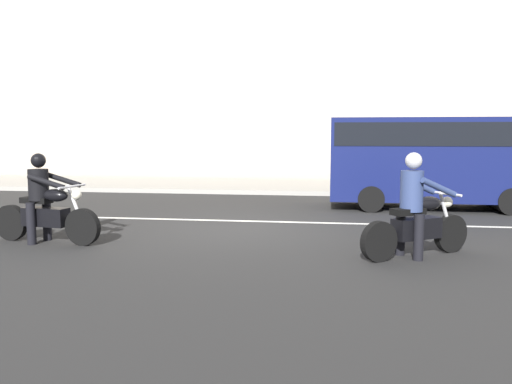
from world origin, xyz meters
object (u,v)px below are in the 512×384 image
(motorcycle_with_rider_black_leather, at_px, (45,206))
(pedestrian_bystander, at_px, (394,157))
(parked_van_navy, at_px, (434,156))
(motorcycle_with_rider_denim_blue, at_px, (416,215))
(street_sign_post, at_px, (340,146))

(motorcycle_with_rider_black_leather, relative_size, pedestrian_bystander, 1.27)
(motorcycle_with_rider_black_leather, bearing_deg, parked_van_navy, 35.42)
(motorcycle_with_rider_denim_blue, height_order, parked_van_navy, parked_van_navy)
(motorcycle_with_rider_denim_blue, height_order, motorcycle_with_rider_black_leather, motorcycle_with_rider_denim_blue)
(street_sign_post, xyz_separation_m, pedestrian_bystander, (1.87, 1.31, -0.40))
(motorcycle_with_rider_denim_blue, bearing_deg, street_sign_post, 96.19)
(motorcycle_with_rider_black_leather, distance_m, parked_van_navy, 9.20)
(motorcycle_with_rider_black_leather, bearing_deg, pedestrian_bystander, 55.46)
(motorcycle_with_rider_denim_blue, bearing_deg, parked_van_navy, 76.86)
(motorcycle_with_rider_denim_blue, relative_size, street_sign_post, 0.79)
(parked_van_navy, distance_m, pedestrian_bystander, 4.98)
(motorcycle_with_rider_black_leather, xyz_separation_m, pedestrian_bystander, (7.07, 10.27, 0.47))
(street_sign_post, bearing_deg, pedestrian_bystander, 35.16)
(motorcycle_with_rider_denim_blue, height_order, street_sign_post, street_sign_post)
(motorcycle_with_rider_denim_blue, xyz_separation_m, pedestrian_bystander, (0.88, 10.45, 0.45))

